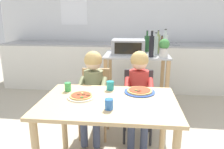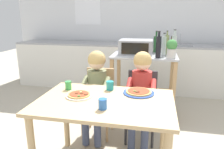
{
  "view_description": "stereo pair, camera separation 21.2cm",
  "coord_description": "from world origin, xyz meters",
  "px_view_note": "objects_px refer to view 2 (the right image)",
  "views": [
    {
      "loc": [
        0.21,
        -1.73,
        1.46
      ],
      "look_at": [
        0.0,
        0.3,
        0.89
      ],
      "focal_mm": 34.72,
      "sensor_mm": 36.0,
      "label": 1
    },
    {
      "loc": [
        0.42,
        -1.7,
        1.46
      ],
      "look_at": [
        0.0,
        0.3,
        0.89
      ],
      "focal_mm": 34.72,
      "sensor_mm": 36.0,
      "label": 2
    }
  ],
  "objects_px": {
    "bottle_squat_spirits": "(174,44)",
    "drinking_cup_teal": "(110,85)",
    "dining_chair_left": "(99,97)",
    "pizza_plate_white": "(79,95)",
    "potted_herb_plant": "(172,48)",
    "child_in_red_shirt": "(141,87)",
    "drinking_cup_blue": "(103,104)",
    "bottle_brown_beer": "(171,46)",
    "child_in_olive_shirt": "(96,84)",
    "dining_table": "(105,112)",
    "kitchen_island_cart": "(144,75)",
    "bottle_clear_vinegar": "(164,46)",
    "drinking_cup_green": "(68,85)",
    "bottle_dark_olive_oil": "(167,44)",
    "pizza_plate_blue_rimmed": "(139,92)",
    "toaster_oven": "(136,47)",
    "bottle_tall_green_wine": "(156,44)",
    "dining_chair_right": "(141,101)",
    "bottle_slim_sauce": "(158,47)"
  },
  "relations": [
    {
      "from": "toaster_oven",
      "to": "bottle_tall_green_wine",
      "type": "bearing_deg",
      "value": 40.88
    },
    {
      "from": "child_in_olive_shirt",
      "to": "drinking_cup_blue",
      "type": "height_order",
      "value": "child_in_olive_shirt"
    },
    {
      "from": "kitchen_island_cart",
      "to": "bottle_dark_olive_oil",
      "type": "distance_m",
      "value": 0.55
    },
    {
      "from": "kitchen_island_cart",
      "to": "drinking_cup_green",
      "type": "bearing_deg",
      "value": -119.86
    },
    {
      "from": "bottle_clear_vinegar",
      "to": "pizza_plate_blue_rimmed",
      "type": "xyz_separation_m",
      "value": [
        -0.24,
        -1.1,
        -0.29
      ]
    },
    {
      "from": "toaster_oven",
      "to": "bottle_brown_beer",
      "type": "relative_size",
      "value": 1.88
    },
    {
      "from": "bottle_dark_olive_oil",
      "to": "drinking_cup_green",
      "type": "relative_size",
      "value": 3.97
    },
    {
      "from": "bottle_squat_spirits",
      "to": "dining_table",
      "type": "relative_size",
      "value": 0.3
    },
    {
      "from": "pizza_plate_white",
      "to": "drinking_cup_blue",
      "type": "bearing_deg",
      "value": -38.38
    },
    {
      "from": "potted_herb_plant",
      "to": "child_in_red_shirt",
      "type": "xyz_separation_m",
      "value": [
        -0.33,
        -0.6,
        -0.35
      ]
    },
    {
      "from": "bottle_squat_spirits",
      "to": "drinking_cup_green",
      "type": "relative_size",
      "value": 4.19
    },
    {
      "from": "child_in_red_shirt",
      "to": "bottle_tall_green_wine",
      "type": "bearing_deg",
      "value": 82.99
    },
    {
      "from": "child_in_red_shirt",
      "to": "drinking_cup_green",
      "type": "relative_size",
      "value": 12.54
    },
    {
      "from": "dining_table",
      "to": "bottle_dark_olive_oil",
      "type": "bearing_deg",
      "value": 69.33
    },
    {
      "from": "dining_table",
      "to": "drinking_cup_teal",
      "type": "height_order",
      "value": "drinking_cup_teal"
    },
    {
      "from": "bottle_clear_vinegar",
      "to": "dining_table",
      "type": "height_order",
      "value": "bottle_clear_vinegar"
    },
    {
      "from": "bottle_brown_beer",
      "to": "child_in_red_shirt",
      "type": "relative_size",
      "value": 0.23
    },
    {
      "from": "bottle_slim_sauce",
      "to": "dining_table",
      "type": "bearing_deg",
      "value": -110.63
    },
    {
      "from": "dining_chair_right",
      "to": "child_in_olive_shirt",
      "type": "bearing_deg",
      "value": -169.11
    },
    {
      "from": "bottle_brown_beer",
      "to": "drinking_cup_green",
      "type": "xyz_separation_m",
      "value": [
        -1.04,
        -1.42,
        -0.23
      ]
    },
    {
      "from": "drinking_cup_teal",
      "to": "bottle_tall_green_wine",
      "type": "bearing_deg",
      "value": 72.73
    },
    {
      "from": "kitchen_island_cart",
      "to": "drinking_cup_blue",
      "type": "bearing_deg",
      "value": -98.21
    },
    {
      "from": "bottle_dark_olive_oil",
      "to": "pizza_plate_blue_rimmed",
      "type": "bearing_deg",
      "value": -102.71
    },
    {
      "from": "bottle_squat_spirits",
      "to": "drinking_cup_teal",
      "type": "relative_size",
      "value": 4.06
    },
    {
      "from": "bottle_squat_spirits",
      "to": "pizza_plate_blue_rimmed",
      "type": "xyz_separation_m",
      "value": [
        -0.37,
        -1.2,
        -0.3
      ]
    },
    {
      "from": "pizza_plate_white",
      "to": "child_in_olive_shirt",
      "type": "bearing_deg",
      "value": 90.05
    },
    {
      "from": "bottle_squat_spirits",
      "to": "drinking_cup_teal",
      "type": "bearing_deg",
      "value": -119.84
    },
    {
      "from": "bottle_squat_spirits",
      "to": "child_in_red_shirt",
      "type": "relative_size",
      "value": 0.33
    },
    {
      "from": "bottle_dark_olive_oil",
      "to": "drinking_cup_green",
      "type": "height_order",
      "value": "bottle_dark_olive_oil"
    },
    {
      "from": "toaster_oven",
      "to": "child_in_olive_shirt",
      "type": "bearing_deg",
      "value": -115.68
    },
    {
      "from": "kitchen_island_cart",
      "to": "dining_table",
      "type": "bearing_deg",
      "value": -100.31
    },
    {
      "from": "drinking_cup_green",
      "to": "pizza_plate_blue_rimmed",
      "type": "bearing_deg",
      "value": 2.39
    },
    {
      "from": "pizza_plate_white",
      "to": "drinking_cup_teal",
      "type": "relative_size",
      "value": 2.78
    },
    {
      "from": "bottle_tall_green_wine",
      "to": "bottle_squat_spirits",
      "type": "height_order",
      "value": "bottle_squat_spirits"
    },
    {
      "from": "bottle_dark_olive_oil",
      "to": "pizza_plate_white",
      "type": "distance_m",
      "value": 1.65
    },
    {
      "from": "bottle_brown_beer",
      "to": "child_in_red_shirt",
      "type": "distance_m",
      "value": 1.14
    },
    {
      "from": "toaster_oven",
      "to": "child_in_olive_shirt",
      "type": "relative_size",
      "value": 0.44
    },
    {
      "from": "bottle_squat_spirits",
      "to": "drinking_cup_green",
      "type": "height_order",
      "value": "bottle_squat_spirits"
    },
    {
      "from": "bottle_squat_spirits",
      "to": "drinking_cup_blue",
      "type": "xyz_separation_m",
      "value": [
        -0.62,
        -1.6,
        -0.27
      ]
    },
    {
      "from": "kitchen_island_cart",
      "to": "drinking_cup_blue",
      "type": "xyz_separation_m",
      "value": [
        -0.22,
        -1.54,
        0.18
      ]
    },
    {
      "from": "bottle_squat_spirits",
      "to": "bottle_clear_vinegar",
      "type": "height_order",
      "value": "bottle_squat_spirits"
    },
    {
      "from": "dining_table",
      "to": "bottle_tall_green_wine",
      "type": "bearing_deg",
      "value": 76.07
    },
    {
      "from": "dining_chair_right",
      "to": "toaster_oven",
      "type": "bearing_deg",
      "value": 102.15
    },
    {
      "from": "kitchen_island_cart",
      "to": "pizza_plate_white",
      "type": "height_order",
      "value": "kitchen_island_cart"
    },
    {
      "from": "dining_table",
      "to": "child_in_olive_shirt",
      "type": "bearing_deg",
      "value": 113.05
    },
    {
      "from": "potted_herb_plant",
      "to": "child_in_red_shirt",
      "type": "bearing_deg",
      "value": -118.8
    },
    {
      "from": "pizza_plate_blue_rimmed",
      "to": "drinking_cup_green",
      "type": "xyz_separation_m",
      "value": [
        -0.69,
        -0.03,
        0.03
      ]
    },
    {
      "from": "drinking_cup_blue",
      "to": "bottle_brown_beer",
      "type": "bearing_deg",
      "value": 71.55
    },
    {
      "from": "bottle_brown_beer",
      "to": "drinking_cup_blue",
      "type": "bearing_deg",
      "value": -108.45
    },
    {
      "from": "dining_chair_left",
      "to": "pizza_plate_white",
      "type": "distance_m",
      "value": 0.72
    }
  ]
}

